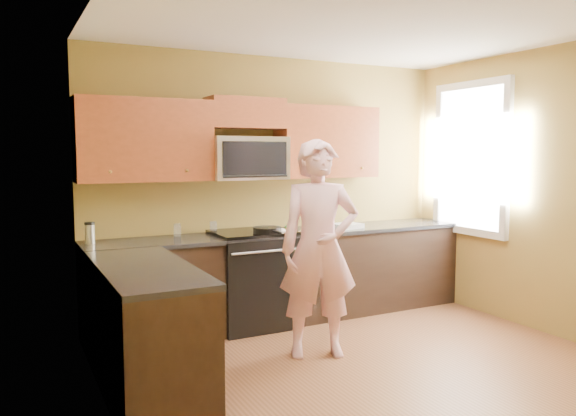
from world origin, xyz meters
TOP-DOWN VIEW (x-y plane):
  - floor at (0.00, 0.00)m, footprint 4.00×4.00m
  - ceiling at (0.00, 0.00)m, footprint 4.00×4.00m
  - wall_back at (0.00, 2.00)m, footprint 4.00×0.00m
  - wall_left at (-2.00, 0.00)m, footprint 0.00×4.00m
  - wall_right at (2.00, 0.00)m, footprint 0.00×4.00m
  - cabinet_back_run at (0.00, 1.70)m, footprint 4.00×0.60m
  - cabinet_left_run at (-1.70, 0.60)m, footprint 0.60×1.60m
  - countertop_back at (0.00, 1.69)m, footprint 4.00×0.62m
  - countertop_left at (-1.69, 0.60)m, footprint 0.62×1.60m
  - stove at (-0.40, 1.68)m, footprint 0.76×0.65m
  - microwave at (-0.40, 1.80)m, footprint 0.76×0.40m
  - upper_cab_left at (-1.39, 1.83)m, footprint 1.22×0.33m
  - upper_cab_right at (0.54, 1.83)m, footprint 1.12×0.33m
  - upper_cab_over_mw at (-0.40, 1.83)m, footprint 0.76×0.33m
  - window at (1.98, 1.20)m, footprint 0.06×1.06m
  - woman at (-0.22, 0.68)m, footprint 0.78×0.64m
  - frying_pan at (-0.33, 1.48)m, footprint 0.28×0.48m
  - butter_tub at (-0.01, 1.63)m, footprint 0.11×0.11m
  - toast_slice at (0.03, 1.49)m, footprint 0.13×0.13m
  - napkin_a at (-0.16, 1.55)m, footprint 0.14×0.15m
  - napkin_b at (0.26, 1.74)m, footprint 0.15×0.16m
  - dish_towel at (0.65, 1.61)m, footprint 0.34×0.30m
  - travel_mug at (-1.90, 1.78)m, footprint 0.11×0.11m
  - glass_a at (-1.09, 1.87)m, footprint 0.08×0.08m
  - glass_c at (-0.73, 1.88)m, footprint 0.09×0.09m

SIDE VIEW (x-z plane):
  - floor at x=0.00m, z-range 0.00..0.00m
  - cabinet_back_run at x=0.00m, z-range 0.00..0.88m
  - cabinet_left_run at x=-1.70m, z-range 0.00..0.88m
  - stove at x=-0.40m, z-range 0.00..0.95m
  - countertop_back at x=0.00m, z-range 0.88..0.92m
  - countertop_left at x=-1.69m, z-range 0.88..0.92m
  - woman at x=-0.22m, z-range 0.00..1.83m
  - butter_tub at x=-0.01m, z-range 0.88..0.96m
  - travel_mug at x=-1.90m, z-range 0.83..1.01m
  - toast_slice at x=0.03m, z-range 0.92..0.93m
  - dish_towel at x=0.65m, z-range 0.92..0.97m
  - frying_pan at x=-0.33m, z-range 0.92..0.98m
  - napkin_a at x=-0.16m, z-range 0.92..0.98m
  - napkin_b at x=0.26m, z-range 0.92..0.99m
  - glass_a at x=-1.09m, z-range 0.92..1.04m
  - glass_c at x=-0.73m, z-range 0.92..1.04m
  - wall_back at x=0.00m, z-range -0.65..3.35m
  - wall_left at x=-2.00m, z-range -0.65..3.35m
  - wall_right at x=2.00m, z-range -0.65..3.35m
  - microwave at x=-0.40m, z-range 1.24..1.66m
  - upper_cab_left at x=-1.39m, z-range 1.07..1.82m
  - upper_cab_right at x=0.54m, z-range 1.07..1.82m
  - window at x=1.98m, z-range 0.82..2.48m
  - upper_cab_over_mw at x=-0.40m, z-range 1.95..2.25m
  - ceiling at x=0.00m, z-range 2.70..2.70m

